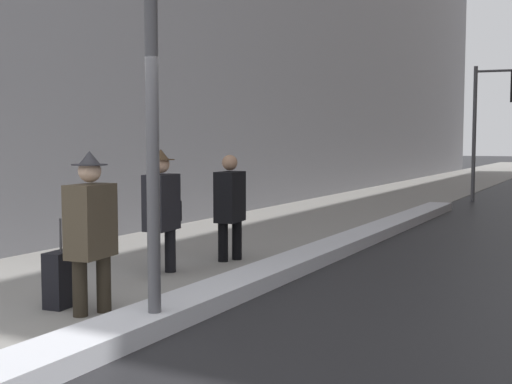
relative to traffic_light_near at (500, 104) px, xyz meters
The scene contains 8 objects.
ground_plane 16.15m from the traffic_light_near, 94.09° to the right, with size 160.00×160.00×0.00m, color #232326.
sidewalk_slab 4.31m from the traffic_light_near, 164.69° to the right, with size 4.00×80.00×0.01m.
snow_bank_curb 10.34m from the traffic_light_near, 95.56° to the right, with size 0.56×14.11×0.19m.
traffic_light_near is the anchor object (origin of this frame).
pedestrian_in_fedora 15.09m from the traffic_light_near, 96.85° to the right, with size 0.35×0.54×1.66m.
pedestrian_with_shoulder_bag 13.25m from the traffic_light_near, 100.48° to the right, with size 0.35×0.73×1.65m.
pedestrian_trailing 12.02m from the traffic_light_near, 100.02° to the right, with size 0.35×0.54×1.56m.
rolling_suitcase 15.18m from the traffic_light_near, 98.69° to the right, with size 0.26×0.38×0.95m.
Camera 1 is at (3.83, -3.79, 1.74)m, focal length 45.00 mm.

